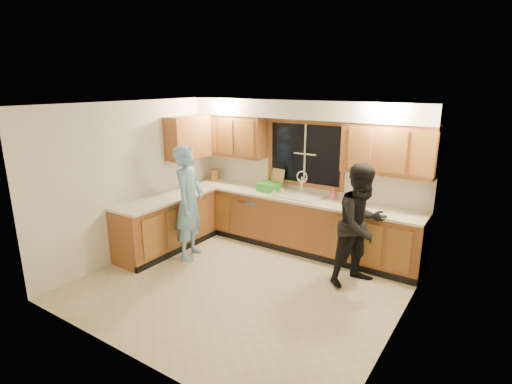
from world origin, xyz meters
TOP-DOWN VIEW (x-y plane):
  - floor at (0.00, 0.00)m, footprint 4.20×4.20m
  - ceiling at (0.00, 0.00)m, footprint 4.20×4.20m
  - wall_back at (0.00, 1.90)m, footprint 4.20×0.00m
  - wall_left at (-2.10, 0.00)m, footprint 0.00×3.80m
  - wall_right at (2.10, 0.00)m, footprint 0.00×3.80m
  - base_cabinets_back at (0.00, 1.60)m, footprint 4.20×0.60m
  - base_cabinets_left at (-1.80, 0.35)m, footprint 0.60×1.90m
  - countertop_back at (0.00, 1.58)m, footprint 4.20×0.63m
  - countertop_left at (-1.79, 0.35)m, footprint 0.63×1.90m
  - upper_cabinets_left at (-1.43, 1.73)m, footprint 1.35×0.33m
  - upper_cabinets_right at (1.43, 1.73)m, footprint 1.35×0.33m
  - upper_cabinets_return at (-1.94, 1.12)m, footprint 0.33×0.90m
  - soffit at (0.00, 1.72)m, footprint 4.20×0.35m
  - window_frame at (0.00, 1.89)m, footprint 1.44×0.03m
  - sink at (0.00, 1.60)m, footprint 0.86×0.52m
  - dishwasher at (-0.85, 1.59)m, footprint 0.60×0.56m
  - stove at (-1.80, -0.22)m, footprint 0.58×0.75m
  - man at (-1.25, 0.33)m, footprint 0.64×0.78m
  - woman at (1.35, 0.96)m, footprint 0.98×1.06m
  - knife_block at (-1.83, 1.69)m, footprint 0.16×0.16m
  - cutting_board at (-0.50, 1.82)m, footprint 0.29×0.15m
  - dish_crate at (-0.55, 1.61)m, footprint 0.37×0.35m
  - soap_bottle at (0.58, 1.80)m, footprint 0.09×0.09m
  - bowl at (1.07, 1.59)m, footprint 0.26×0.26m
  - can_left at (-0.30, 1.39)m, footprint 0.07×0.07m
  - can_right at (-0.24, 1.53)m, footprint 0.07×0.07m

SIDE VIEW (x-z plane):
  - floor at x=0.00m, z-range 0.00..0.00m
  - dishwasher at x=-0.85m, z-range 0.00..0.82m
  - base_cabinets_back at x=0.00m, z-range 0.00..0.88m
  - base_cabinets_left at x=-1.80m, z-range 0.00..0.88m
  - stove at x=-1.80m, z-range 0.00..0.90m
  - sink at x=0.00m, z-range 0.58..1.15m
  - woman at x=1.35m, z-range 0.00..1.74m
  - countertop_back at x=0.00m, z-range 0.88..0.92m
  - countertop_left at x=-1.79m, z-range 0.88..0.92m
  - man at x=-1.25m, z-range 0.00..1.84m
  - bowl at x=1.07m, z-range 0.92..0.97m
  - can_left at x=-0.30m, z-range 0.92..1.03m
  - can_right at x=-0.24m, z-range 0.92..1.05m
  - dish_crate at x=-0.55m, z-range 0.92..1.07m
  - soap_bottle at x=0.58m, z-range 0.92..1.11m
  - knife_block at x=-1.83m, z-range 0.92..1.15m
  - cutting_board at x=-0.50m, z-range 0.92..1.29m
  - wall_back at x=0.00m, z-range -0.85..3.35m
  - wall_left at x=-2.10m, z-range -0.65..3.15m
  - wall_right at x=2.10m, z-range -0.65..3.15m
  - window_frame at x=0.00m, z-range 1.03..2.17m
  - upper_cabinets_left at x=-1.43m, z-range 1.45..2.20m
  - upper_cabinets_right at x=1.43m, z-range 1.45..2.20m
  - upper_cabinets_return at x=-1.94m, z-range 1.45..2.20m
  - soffit at x=0.00m, z-range 2.20..2.50m
  - ceiling at x=0.00m, z-range 2.50..2.50m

